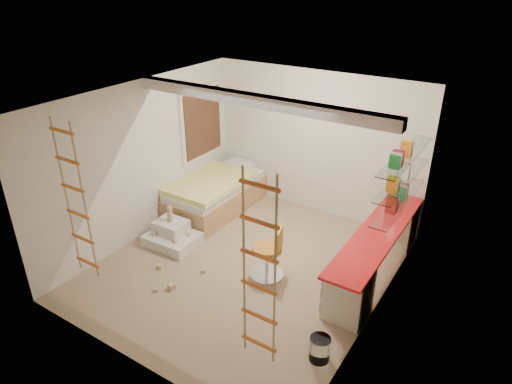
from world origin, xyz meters
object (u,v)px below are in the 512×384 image
Objects in this scene: bed at (216,194)px; play_platform at (172,236)px; desk at (376,252)px; swivel_chair at (269,259)px.

bed is 1.35m from play_platform.
desk is 3.26m from play_platform.
desk is 3.30× the size of play_platform.
swivel_chair is at bearing 2.43° from play_platform.
desk reaches higher than bed.
bed is at bearing 94.05° from play_platform.
play_platform is (0.09, -1.33, -0.19)m from bed.
swivel_chair is at bearing -33.32° from bed.
swivel_chair reaches higher than bed.
bed is 2.29m from swivel_chair.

